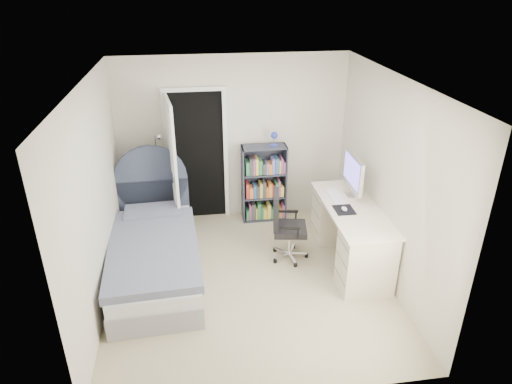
{
  "coord_description": "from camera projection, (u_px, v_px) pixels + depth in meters",
  "views": [
    {
      "loc": [
        -0.59,
        -4.68,
        3.5
      ],
      "look_at": [
        0.15,
        0.42,
        1.02
      ],
      "focal_mm": 32.0,
      "sensor_mm": 36.0,
      "label": 1
    }
  ],
  "objects": [
    {
      "name": "desk",
      "position": [
        350.0,
        232.0,
        5.96
      ],
      "size": [
        0.67,
        1.67,
        1.37
      ],
      "color": "beige",
      "rests_on": "ground"
    },
    {
      "name": "floor_lamp",
      "position": [
        162.0,
        189.0,
        6.78
      ],
      "size": [
        0.21,
        0.21,
        1.46
      ],
      "color": "silver",
      "rests_on": "ground"
    },
    {
      "name": "bookcase",
      "position": [
        264.0,
        186.0,
        6.99
      ],
      "size": [
        0.67,
        0.29,
        1.42
      ],
      "color": "#333746",
      "rests_on": "ground"
    },
    {
      "name": "room_shell",
      "position": [
        249.0,
        191.0,
        5.22
      ],
      "size": [
        3.5,
        3.7,
        2.6
      ],
      "color": "gray",
      "rests_on": "ground"
    },
    {
      "name": "office_chair",
      "position": [
        284.0,
        223.0,
        6.0
      ],
      "size": [
        0.52,
        0.53,
        0.97
      ],
      "color": "silver",
      "rests_on": "ground"
    },
    {
      "name": "door",
      "position": [
        182.0,
        163.0,
        6.57
      ],
      "size": [
        0.92,
        0.83,
        2.06
      ],
      "color": "black",
      "rests_on": "ground"
    },
    {
      "name": "bed",
      "position": [
        155.0,
        251.0,
        5.79
      ],
      "size": [
        1.16,
        2.29,
        1.38
      ],
      "color": "gray",
      "rests_on": "ground"
    },
    {
      "name": "nightstand",
      "position": [
        139.0,
        204.0,
        6.86
      ],
      "size": [
        0.37,
        0.37,
        0.56
      ],
      "color": "tan",
      "rests_on": "ground"
    }
  ]
}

